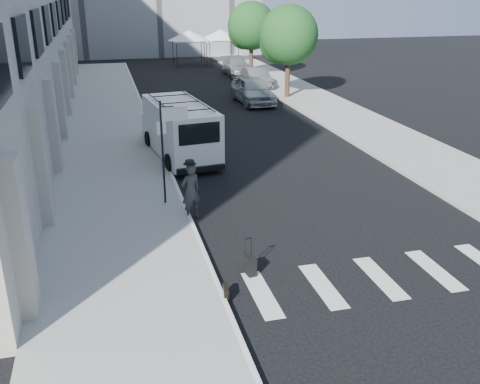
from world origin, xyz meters
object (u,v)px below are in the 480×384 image
businessman (191,192)px  suitcase (250,266)px  parked_car_a (253,90)px  parked_car_b (257,78)px  parked_car_c (237,67)px  briefcase (226,293)px  cargo_van (179,129)px

businessman → suitcase: 4.15m
parked_car_a → parked_car_b: parked_car_a is taller
suitcase → parked_car_c: bearing=67.3°
suitcase → parked_car_c: size_ratio=0.20×
briefcase → parked_car_b: size_ratio=0.10×
businessman → suitcase: (0.88, -4.00, -0.66)m
briefcase → parked_car_b: 28.93m
parked_car_a → businessman: bearing=-113.2°
suitcase → parked_car_a: bearing=64.9°
briefcase → parked_car_c: parked_car_c is taller
suitcase → cargo_van: (-0.23, 10.92, 0.96)m
businessman → briefcase: size_ratio=4.21×
suitcase → parked_car_c: parked_car_c is taller
parked_car_b → parked_car_c: 5.90m
cargo_van → parked_car_a: size_ratio=1.31×
briefcase → parked_car_a: size_ratio=0.09×
businessman → parked_car_c: bearing=-128.5°
briefcase → parked_car_b: (8.70, 27.58, 0.56)m
businessman → parked_car_b: businessman is taller
briefcase → suitcase: (0.88, 0.99, 0.10)m
briefcase → suitcase: bearing=56.9°
suitcase → businessman: bearing=93.2°
parked_car_a → parked_car_c: bearing=79.7°
parked_car_a → parked_car_b: bearing=70.3°
businessman → suitcase: businessman is taller
briefcase → parked_car_c: bearing=84.1°
briefcase → cargo_van: size_ratio=0.07×
businessman → parked_car_a: bearing=-133.4°
businessman → cargo_van: (0.65, 6.92, 0.30)m
parked_car_c → parked_car_b: bearing=-89.8°
businessman → briefcase: bearing=68.4°
businessman → cargo_van: bearing=-116.9°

